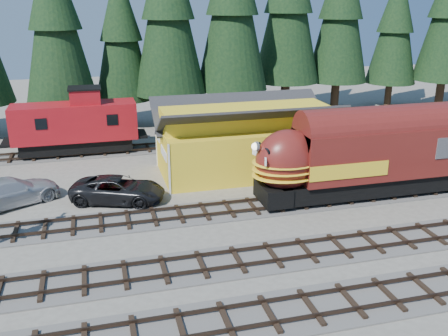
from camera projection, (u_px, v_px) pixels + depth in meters
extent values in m
plane|color=#6B665B|center=(302.00, 234.00, 27.01)|extent=(120.00, 120.00, 0.00)
cube|color=#4C4947|center=(418.00, 190.00, 33.08)|extent=(68.00, 3.20, 0.08)
cube|color=#38281E|center=(425.00, 191.00, 32.35)|extent=(68.00, 0.08, 0.16)
cube|color=#38281E|center=(411.00, 183.00, 33.67)|extent=(68.00, 0.08, 0.16)
cube|color=#4C4947|center=(102.00, 152.00, 41.01)|extent=(32.00, 3.20, 0.08)
cube|color=#38281E|center=(102.00, 152.00, 40.28)|extent=(32.00, 0.08, 0.16)
cube|color=#38281E|center=(101.00, 147.00, 41.60)|extent=(32.00, 0.08, 0.16)
cube|color=gold|center=(245.00, 149.00, 36.05)|extent=(12.00, 6.00, 3.40)
cube|color=yellow|center=(246.00, 117.00, 35.26)|extent=(11.88, 3.30, 1.44)
cube|color=white|center=(164.00, 153.00, 33.50)|extent=(0.06, 2.40, 0.60)
cone|color=black|center=(55.00, 20.00, 42.76)|extent=(6.26, 6.26, 14.26)
cone|color=black|center=(121.00, 33.00, 46.41)|extent=(5.46, 5.46, 12.44)
cone|color=black|center=(168.00, 9.00, 45.20)|extent=(6.74, 6.74, 15.35)
cone|color=black|center=(232.00, 5.00, 46.91)|extent=(6.95, 6.95, 15.82)
cone|color=black|center=(289.00, 4.00, 51.24)|extent=(6.97, 6.97, 15.87)
cone|color=black|center=(341.00, 11.00, 53.02)|extent=(6.53, 6.53, 14.88)
cone|color=black|center=(396.00, 26.00, 55.19)|extent=(5.54, 5.54, 12.63)
cube|color=black|center=(382.00, 181.00, 32.13)|extent=(14.54, 2.60, 1.12)
cube|color=maroon|center=(397.00, 149.00, 31.64)|extent=(13.27, 3.06, 3.06)
ellipsoid|color=maroon|center=(287.00, 160.00, 29.87)|extent=(3.88, 3.00, 3.78)
cube|color=#38383A|center=(448.00, 140.00, 32.44)|extent=(4.08, 3.12, 1.33)
sphere|color=white|center=(255.00, 147.00, 29.04)|extent=(0.45, 0.45, 0.45)
cube|color=black|center=(77.00, 145.00, 40.30)|extent=(8.66, 2.23, 0.96)
cube|color=maroon|center=(75.00, 122.00, 39.67)|extent=(9.63, 2.79, 2.89)
cube|color=maroon|center=(85.00, 96.00, 39.24)|extent=(2.31, 2.12, 1.16)
imported|color=black|center=(118.00, 189.00, 31.03)|extent=(6.34, 4.46, 1.61)
imported|color=#AEB0B6|center=(10.00, 192.00, 30.49)|extent=(6.44, 5.02, 1.74)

